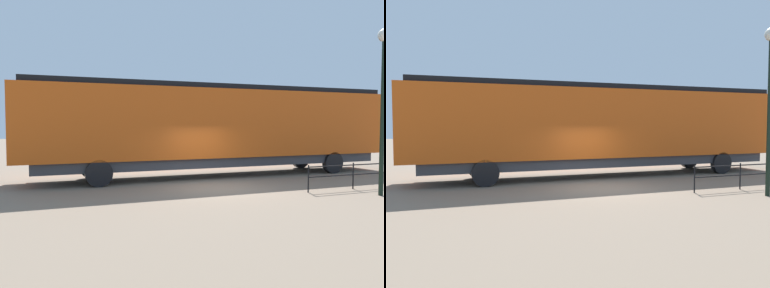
{
  "view_description": "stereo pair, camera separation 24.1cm",
  "coord_description": "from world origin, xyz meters",
  "views": [
    {
      "loc": [
        13.53,
        -6.25,
        2.52
      ],
      "look_at": [
        -0.31,
        -0.86,
        1.75
      ],
      "focal_mm": 35.39,
      "sensor_mm": 36.0,
      "label": 1
    },
    {
      "loc": [
        13.61,
        -6.02,
        2.52
      ],
      "look_at": [
        -0.31,
        -0.86,
        1.75
      ],
      "focal_mm": 35.39,
      "sensor_mm": 36.0,
      "label": 2
    }
  ],
  "objects": [
    {
      "name": "locomotive",
      "position": [
        -3.26,
        2.19,
        2.45
      ],
      "size": [
        2.96,
        18.48,
        4.39
      ],
      "color": "#D15114",
      "rests_on": "ground_plane"
    },
    {
      "name": "lamp_post",
      "position": [
        3.54,
        4.84,
        3.95
      ],
      "size": [
        0.47,
        0.47,
        5.86
      ],
      "color": "black",
      "rests_on": "ground_plane"
    },
    {
      "name": "ground_plane",
      "position": [
        0.0,
        0.0,
        0.0
      ],
      "size": [
        120.0,
        120.0,
        0.0
      ],
      "primitive_type": "plane",
      "color": "#84705B"
    }
  ]
}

